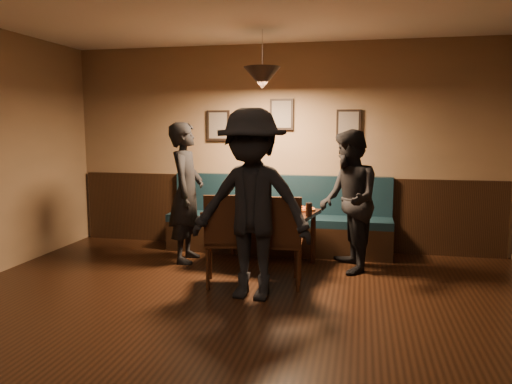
% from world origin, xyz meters
% --- Properties ---
extents(floor, '(7.00, 7.00, 0.00)m').
position_xyz_m(floor, '(0.00, 0.00, 0.00)').
color(floor, black).
rests_on(floor, ground).
extents(wall_back, '(6.00, 0.00, 6.00)m').
position_xyz_m(wall_back, '(0.00, 3.50, 1.40)').
color(wall_back, '#8C704F').
rests_on(wall_back, ground).
extents(wainscot, '(5.88, 0.06, 1.00)m').
position_xyz_m(wainscot, '(0.00, 3.47, 0.50)').
color(wainscot, black).
rests_on(wainscot, ground).
extents(booth_bench, '(3.00, 0.60, 1.00)m').
position_xyz_m(booth_bench, '(0.00, 3.20, 0.50)').
color(booth_bench, '#0F232D').
rests_on(booth_bench, ground).
extents(picture_left, '(0.32, 0.04, 0.42)m').
position_xyz_m(picture_left, '(-0.90, 3.47, 1.70)').
color(picture_left, black).
rests_on(picture_left, wall_back).
extents(picture_center, '(0.32, 0.04, 0.42)m').
position_xyz_m(picture_center, '(0.00, 3.47, 1.85)').
color(picture_center, black).
rests_on(picture_center, wall_back).
extents(picture_right, '(0.32, 0.04, 0.42)m').
position_xyz_m(picture_right, '(0.90, 3.47, 1.70)').
color(picture_right, black).
rests_on(picture_right, wall_back).
extents(pendant_lamp, '(0.44, 0.44, 0.25)m').
position_xyz_m(pendant_lamp, '(-0.08, 2.52, 2.25)').
color(pendant_lamp, black).
rests_on(pendant_lamp, ceiling).
extents(dining_table, '(1.39, 1.03, 0.67)m').
position_xyz_m(dining_table, '(-0.08, 2.52, 0.34)').
color(dining_table, black).
rests_on(dining_table, floor).
extents(chair_near_left, '(0.53, 0.53, 1.00)m').
position_xyz_m(chair_near_left, '(-0.30, 1.72, 0.50)').
color(chair_near_left, black).
rests_on(chair_near_left, floor).
extents(chair_near_right, '(0.47, 0.47, 0.98)m').
position_xyz_m(chair_near_right, '(0.28, 1.81, 0.49)').
color(chair_near_right, black).
rests_on(chair_near_right, floor).
extents(diner_left, '(0.47, 0.67, 1.74)m').
position_xyz_m(diner_left, '(-1.04, 2.52, 0.87)').
color(diner_left, black).
rests_on(diner_left, floor).
extents(diner_right, '(0.80, 0.93, 1.66)m').
position_xyz_m(diner_right, '(0.95, 2.50, 0.83)').
color(diner_right, black).
rests_on(diner_right, floor).
extents(diner_front, '(1.26, 0.80, 1.86)m').
position_xyz_m(diner_front, '(0.05, 1.38, 0.93)').
color(diner_front, black).
rests_on(diner_front, floor).
extents(pizza_a, '(0.47, 0.47, 0.04)m').
position_xyz_m(pizza_a, '(-0.48, 2.60, 0.70)').
color(pizza_a, '#C47225').
rests_on(pizza_a, dining_table).
extents(pizza_b, '(0.47, 0.47, 0.04)m').
position_xyz_m(pizza_b, '(-0.00, 2.29, 0.70)').
color(pizza_b, orange).
rests_on(pizza_b, dining_table).
extents(pizza_c, '(0.33, 0.33, 0.04)m').
position_xyz_m(pizza_c, '(0.39, 2.63, 0.69)').
color(pizza_c, orange).
rests_on(pizza_c, dining_table).
extents(soda_glass, '(0.08, 0.08, 0.16)m').
position_xyz_m(soda_glass, '(0.52, 2.25, 0.75)').
color(soda_glass, black).
rests_on(soda_glass, dining_table).
extents(tabasco_bottle, '(0.03, 0.03, 0.13)m').
position_xyz_m(tabasco_bottle, '(0.49, 2.45, 0.74)').
color(tabasco_bottle, '#A10509').
rests_on(tabasco_bottle, dining_table).
extents(napkin_a, '(0.18, 0.18, 0.01)m').
position_xyz_m(napkin_a, '(-0.64, 2.79, 0.68)').
color(napkin_a, '#217E35').
rests_on(napkin_a, dining_table).
extents(napkin_b, '(0.18, 0.18, 0.01)m').
position_xyz_m(napkin_b, '(-0.61, 2.27, 0.68)').
color(napkin_b, '#217E22').
rests_on(napkin_b, dining_table).
extents(cutlery_set, '(0.18, 0.06, 0.00)m').
position_xyz_m(cutlery_set, '(-0.05, 2.13, 0.68)').
color(cutlery_set, silver).
rests_on(cutlery_set, dining_table).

